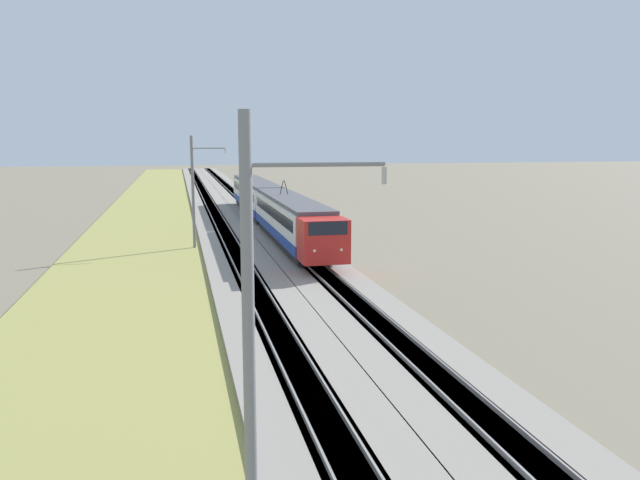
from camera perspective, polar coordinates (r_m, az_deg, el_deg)
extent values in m
cube|color=gray|center=(54.45, -8.82, 0.77)|extent=(240.00, 4.40, 0.30)
cube|color=gray|center=(54.92, -4.28, 0.92)|extent=(240.00, 4.40, 0.30)
cube|color=#4C4238|center=(54.45, -8.82, 0.77)|extent=(240.00, 1.57, 0.30)
cube|color=gray|center=(54.38, -9.38, 0.98)|extent=(240.00, 0.07, 0.15)
cube|color=gray|center=(54.45, -8.26, 1.02)|extent=(240.00, 0.07, 0.15)
cube|color=#4C4238|center=(54.92, -4.28, 0.92)|extent=(240.00, 1.57, 0.30)
cube|color=gray|center=(54.81, -4.83, 1.14)|extent=(240.00, 0.07, 0.15)
cube|color=gray|center=(54.97, -3.73, 1.17)|extent=(240.00, 0.07, 0.15)
cube|color=#99934C|center=(54.42, -16.09, 0.42)|extent=(240.00, 9.50, 0.12)
cube|color=red|center=(35.98, 0.29, 0.00)|extent=(2.36, 2.70, 2.52)
cube|color=black|center=(35.52, 0.42, 1.25)|extent=(1.70, 2.25, 0.76)
sphere|color=#F2EAC6|center=(34.79, -0.52, -0.99)|extent=(0.20, 0.20, 0.20)
sphere|color=#F2EAC6|center=(35.15, 1.94, -0.89)|extent=(0.20, 0.20, 0.20)
cube|color=navy|center=(46.41, -2.71, 0.92)|extent=(18.89, 2.81, 0.70)
cube|color=silver|center=(46.25, -2.72, 2.47)|extent=(18.89, 2.81, 1.81)
cube|color=black|center=(46.23, -2.72, 2.65)|extent=(17.38, 2.83, 0.76)
cube|color=#515156|center=(46.14, -2.73, 3.74)|extent=(18.89, 2.59, 0.25)
cube|color=black|center=(46.50, -2.70, 0.16)|extent=(17.95, 2.39, 0.55)
cylinder|color=black|center=(38.98, -1.48, -1.35)|extent=(0.86, 0.12, 0.86)
cylinder|color=black|center=(39.20, 0.05, -1.29)|extent=(0.86, 0.12, 0.86)
cube|color=navy|center=(66.71, -5.87, 3.39)|extent=(21.25, 2.81, 0.70)
cube|color=silver|center=(66.60, -5.88, 4.47)|extent=(21.25, 2.81, 1.81)
cube|color=black|center=(66.59, -5.89, 4.60)|extent=(19.55, 2.83, 0.76)
cube|color=#515156|center=(66.53, -5.90, 5.36)|extent=(21.25, 2.59, 0.25)
cube|color=black|center=(66.78, -5.86, 2.86)|extent=(20.19, 2.39, 0.55)
cylinder|color=black|center=(48.84, -3.53, 4.83)|extent=(0.06, 0.33, 1.08)
cylinder|color=black|center=(48.89, -3.12, 4.83)|extent=(0.06, 0.33, 1.08)
cube|color=black|center=(39.25, -0.71, -2.58)|extent=(0.10, 0.10, 0.00)
cylinder|color=slate|center=(11.01, -6.50, -10.80)|extent=(0.22, 0.22, 8.47)
cylinder|color=slate|center=(10.55, -0.29, 6.92)|extent=(0.08, 2.40, 0.08)
cylinder|color=#B2ADA8|center=(10.89, 5.91, 5.89)|extent=(0.10, 0.10, 0.30)
cylinder|color=slate|center=(46.46, -11.53, 4.22)|extent=(0.22, 0.22, 8.28)
cylinder|color=slate|center=(46.35, -10.16, 8.27)|extent=(0.08, 2.40, 0.08)
cylinder|color=#B2ADA8|center=(46.43, -8.66, 8.06)|extent=(0.10, 0.10, 0.30)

